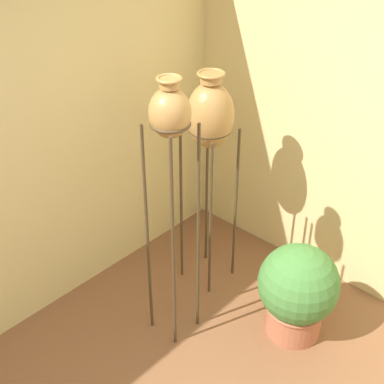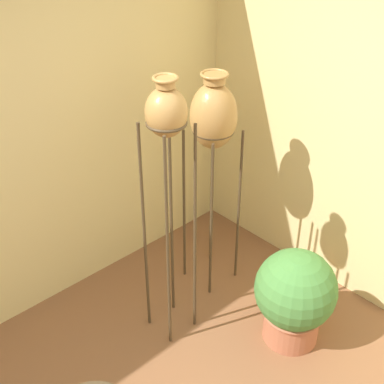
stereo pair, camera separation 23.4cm
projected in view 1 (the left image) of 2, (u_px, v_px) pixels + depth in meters
The scene contains 3 objects.
vase_stand_tall at pixel (170, 128), 3.00m from camera, with size 0.25×0.25×1.84m.
vase_stand_medium at pixel (210, 118), 3.56m from camera, with size 0.32×0.32×1.67m.
potted_plant at pixel (298, 290), 3.57m from camera, with size 0.55×0.55×0.70m.
Camera 1 is at (-1.28, -0.89, 2.84)m, focal length 50.00 mm.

